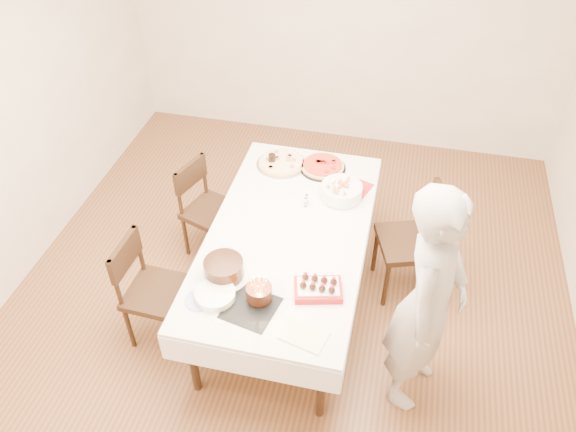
% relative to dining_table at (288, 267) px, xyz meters
% --- Properties ---
extents(floor, '(5.00, 5.00, 0.00)m').
position_rel_dining_table_xyz_m(floor, '(0.01, 0.01, -0.38)').
color(floor, brown).
rests_on(floor, ground).
extents(wall_back, '(4.50, 0.04, 2.70)m').
position_rel_dining_table_xyz_m(wall_back, '(0.01, 2.51, 0.98)').
color(wall_back, beige).
rests_on(wall_back, floor).
extents(dining_table, '(1.40, 2.27, 0.75)m').
position_rel_dining_table_xyz_m(dining_table, '(0.00, 0.00, 0.00)').
color(dining_table, white).
rests_on(dining_table, floor).
extents(chair_right_savory, '(0.63, 0.63, 0.97)m').
position_rel_dining_table_xyz_m(chair_right_savory, '(0.89, 0.37, 0.11)').
color(chair_right_savory, black).
rests_on(chair_right_savory, floor).
extents(chair_left_savory, '(0.57, 0.57, 0.88)m').
position_rel_dining_table_xyz_m(chair_left_savory, '(-0.76, 0.42, 0.07)').
color(chair_left_savory, black).
rests_on(chair_left_savory, floor).
extents(chair_left_dessert, '(0.49, 0.49, 0.92)m').
position_rel_dining_table_xyz_m(chair_left_dessert, '(-0.84, -0.54, 0.08)').
color(chair_left_dessert, black).
rests_on(chair_left_dessert, floor).
extents(person, '(0.58, 0.73, 1.76)m').
position_rel_dining_table_xyz_m(person, '(1.02, -0.56, 0.50)').
color(person, '#BCB7B1').
rests_on(person, floor).
extents(pizza_white, '(0.46, 0.46, 0.04)m').
position_rel_dining_table_xyz_m(pizza_white, '(-0.24, 0.80, 0.40)').
color(pizza_white, beige).
rests_on(pizza_white, dining_table).
extents(pizza_pepperoni, '(0.51, 0.51, 0.04)m').
position_rel_dining_table_xyz_m(pizza_pepperoni, '(0.10, 0.83, 0.40)').
color(pizza_pepperoni, red).
rests_on(pizza_pepperoni, dining_table).
extents(red_placemat, '(0.32, 0.32, 0.01)m').
position_rel_dining_table_xyz_m(red_placemat, '(0.39, 0.62, 0.38)').
color(red_placemat, '#B21E1E').
rests_on(red_placemat, dining_table).
extents(pasta_bowl, '(0.37, 0.37, 0.10)m').
position_rel_dining_table_xyz_m(pasta_bowl, '(0.32, 0.49, 0.43)').
color(pasta_bowl, white).
rests_on(pasta_bowl, dining_table).
extents(taper_candle, '(0.07, 0.07, 0.27)m').
position_rel_dining_table_xyz_m(taper_candle, '(0.26, 0.37, 0.51)').
color(taper_candle, white).
rests_on(taper_candle, dining_table).
extents(shaker_pair, '(0.08, 0.08, 0.08)m').
position_rel_dining_table_xyz_m(shaker_pair, '(0.07, 0.32, 0.41)').
color(shaker_pair, white).
rests_on(shaker_pair, dining_table).
extents(cola_glass, '(0.08, 0.08, 0.11)m').
position_rel_dining_table_xyz_m(cola_glass, '(-0.32, 0.77, 0.43)').
color(cola_glass, black).
rests_on(cola_glass, dining_table).
extents(layer_cake, '(0.43, 0.43, 0.13)m').
position_rel_dining_table_xyz_m(layer_cake, '(-0.32, -0.52, 0.44)').
color(layer_cake, black).
rests_on(layer_cake, dining_table).
extents(cake_board, '(0.37, 0.37, 0.01)m').
position_rel_dining_table_xyz_m(cake_board, '(-0.07, -0.75, 0.38)').
color(cake_board, black).
rests_on(cake_board, dining_table).
extents(birthday_cake, '(0.17, 0.17, 0.16)m').
position_rel_dining_table_xyz_m(birthday_cake, '(-0.04, -0.66, 0.47)').
color(birthday_cake, '#3C1910').
rests_on(birthday_cake, dining_table).
extents(strawberry_box, '(0.35, 0.28, 0.08)m').
position_rel_dining_table_xyz_m(strawberry_box, '(0.32, -0.52, 0.41)').
color(strawberry_box, '#A31217').
rests_on(strawberry_box, dining_table).
extents(box_lid, '(0.31, 0.25, 0.02)m').
position_rel_dining_table_xyz_m(box_lid, '(0.30, -0.88, 0.38)').
color(box_lid, beige).
rests_on(box_lid, dining_table).
extents(plate_stack, '(0.35, 0.35, 0.05)m').
position_rel_dining_table_xyz_m(plate_stack, '(-0.32, -0.71, 0.40)').
color(plate_stack, white).
rests_on(plate_stack, dining_table).
extents(china_plate, '(0.22, 0.22, 0.01)m').
position_rel_dining_table_xyz_m(china_plate, '(-0.41, -0.76, 0.38)').
color(china_plate, white).
rests_on(china_plate, dining_table).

